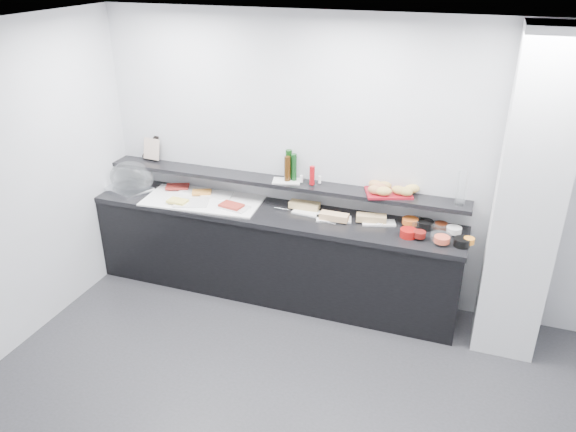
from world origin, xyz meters
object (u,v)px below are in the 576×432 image
(carafe, at_px, (462,189))
(framed_print, at_px, (150,147))
(cloche_base, at_px, (127,189))
(condiment_tray, at_px, (287,181))
(bread_tray, at_px, (388,193))
(sandwich_plate_mid, at_px, (334,219))

(carafe, bearing_deg, framed_print, 177.73)
(cloche_base, height_order, framed_print, framed_print)
(cloche_base, xyz_separation_m, framed_print, (0.12, 0.33, 0.36))
(condiment_tray, height_order, carafe, carafe)
(carafe, bearing_deg, bread_tray, 177.47)
(sandwich_plate_mid, xyz_separation_m, condiment_tray, (-0.52, 0.15, 0.25))
(framed_print, distance_m, carafe, 3.17)
(sandwich_plate_mid, bearing_deg, framed_print, 158.56)
(sandwich_plate_mid, distance_m, carafe, 1.16)
(framed_print, relative_size, carafe, 0.87)
(bread_tray, bearing_deg, carafe, -22.35)
(bread_tray, bearing_deg, framed_print, 157.96)
(condiment_tray, relative_size, bread_tray, 0.65)
(cloche_base, distance_m, condiment_tray, 1.72)
(framed_print, xyz_separation_m, bread_tray, (2.54, -0.10, -0.12))
(sandwich_plate_mid, height_order, framed_print, framed_print)
(sandwich_plate_mid, xyz_separation_m, carafe, (1.08, 0.16, 0.39))
(framed_print, xyz_separation_m, carafe, (3.16, -0.13, 0.02))
(condiment_tray, relative_size, carafe, 0.88)
(sandwich_plate_mid, height_order, condiment_tray, condiment_tray)
(cloche_base, xyz_separation_m, bread_tray, (2.66, 0.23, 0.24))
(cloche_base, bearing_deg, bread_tray, 24.73)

